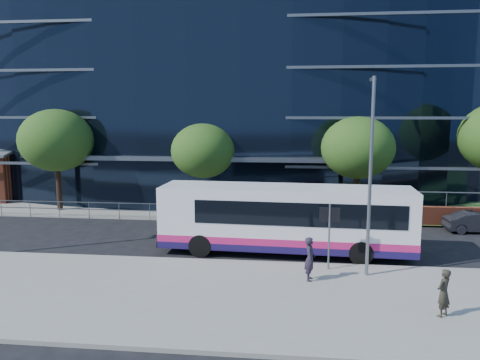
# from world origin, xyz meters

# --- Properties ---
(ground) EXTENTS (200.00, 200.00, 0.00)m
(ground) POSITION_xyz_m (0.00, 0.00, 0.00)
(ground) COLOR black
(ground) RESTS_ON ground
(pavement_near) EXTENTS (80.00, 8.00, 0.15)m
(pavement_near) POSITION_xyz_m (0.00, -5.00, 0.07)
(pavement_near) COLOR gray
(pavement_near) RESTS_ON ground
(kerb) EXTENTS (80.00, 0.25, 0.16)m
(kerb) POSITION_xyz_m (0.00, -1.00, 0.08)
(kerb) COLOR gray
(kerb) RESTS_ON ground
(yellow_line_outer) EXTENTS (80.00, 0.08, 0.01)m
(yellow_line_outer) POSITION_xyz_m (0.00, -0.80, 0.01)
(yellow_line_outer) COLOR gold
(yellow_line_outer) RESTS_ON ground
(yellow_line_inner) EXTENTS (80.00, 0.08, 0.01)m
(yellow_line_inner) POSITION_xyz_m (0.00, -0.65, 0.01)
(yellow_line_inner) COLOR gold
(yellow_line_inner) RESTS_ON ground
(far_forecourt) EXTENTS (50.00, 8.00, 0.10)m
(far_forecourt) POSITION_xyz_m (-6.00, 11.00, 0.05)
(far_forecourt) COLOR gray
(far_forecourt) RESTS_ON ground
(glass_office) EXTENTS (44.00, 23.10, 16.00)m
(glass_office) POSITION_xyz_m (-4.00, 20.85, 8.00)
(glass_office) COLOR black
(glass_office) RESTS_ON ground
(guard_railings) EXTENTS (24.00, 0.05, 1.10)m
(guard_railings) POSITION_xyz_m (-8.00, 7.00, 0.82)
(guard_railings) COLOR slate
(guard_railings) RESTS_ON ground
(street_sign) EXTENTS (0.85, 0.09, 2.80)m
(street_sign) POSITION_xyz_m (4.50, -1.59, 2.15)
(street_sign) COLOR slate
(street_sign) RESTS_ON pavement_near
(tree_far_a) EXTENTS (4.95, 4.95, 6.98)m
(tree_far_a) POSITION_xyz_m (-13.00, 9.00, 4.86)
(tree_far_a) COLOR black
(tree_far_a) RESTS_ON ground
(tree_far_b) EXTENTS (4.29, 4.29, 6.05)m
(tree_far_b) POSITION_xyz_m (-3.00, 9.50, 4.21)
(tree_far_b) COLOR black
(tree_far_b) RESTS_ON ground
(tree_far_c) EXTENTS (4.62, 4.62, 6.51)m
(tree_far_c) POSITION_xyz_m (7.00, 9.00, 4.54)
(tree_far_c) COLOR black
(tree_far_c) RESTS_ON ground
(tree_dist_e) EXTENTS (4.62, 4.62, 6.51)m
(tree_dist_e) POSITION_xyz_m (24.00, 40.00, 4.54)
(tree_dist_e) COLOR black
(tree_dist_e) RESTS_ON ground
(streetlight_east) EXTENTS (0.15, 0.77, 8.00)m
(streetlight_east) POSITION_xyz_m (6.00, -2.17, 4.44)
(streetlight_east) COLOR slate
(streetlight_east) RESTS_ON pavement_near
(city_bus) EXTENTS (12.10, 3.28, 3.24)m
(city_bus) POSITION_xyz_m (2.72, 0.93, 1.72)
(city_bus) COLOR silver
(city_bus) RESTS_ON ground
(parked_car) EXTENTS (3.66, 1.52, 1.18)m
(parked_car) POSITION_xyz_m (13.35, 6.11, 0.59)
(parked_car) COLOR black
(parked_car) RESTS_ON ground
(pedestrian) EXTENTS (0.46, 0.67, 1.75)m
(pedestrian) POSITION_xyz_m (3.66, -3.05, 1.02)
(pedestrian) COLOR #261F2E
(pedestrian) RESTS_ON pavement_near
(pedestrian_b) EXTENTS (0.68, 0.68, 1.60)m
(pedestrian_b) POSITION_xyz_m (7.87, -5.91, 0.95)
(pedestrian_b) COLOR #2D291F
(pedestrian_b) RESTS_ON pavement_near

